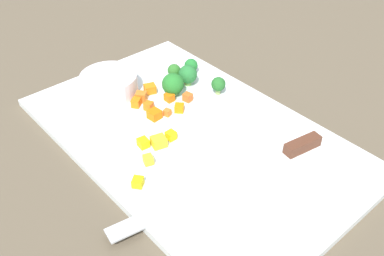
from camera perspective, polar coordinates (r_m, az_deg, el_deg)
The scene contains 23 objects.
ground_plane at distance 0.70m, azimuth 0.00°, elevation -1.41°, with size 4.00×4.00×0.00m, color brown.
cutting_board at distance 0.70m, azimuth 0.00°, elevation -1.03°, with size 0.54×0.34×0.01m, color white.
prep_bowl at distance 0.79m, azimuth -10.75°, elevation 5.71°, with size 0.10×0.10×0.04m, color white.
chef_knife at distance 0.63m, azimuth 8.04°, elevation -5.23°, with size 0.08×0.35×0.02m.
carrot_dice_0 at distance 0.76m, azimuth -2.98°, elevation 4.02°, with size 0.02×0.01×0.01m, color orange.
carrot_dice_1 at distance 0.74m, azimuth -1.68°, elevation 2.63°, with size 0.01×0.01×0.01m, color orange.
carrot_dice_2 at distance 0.72m, azimuth -4.93°, elevation 1.78°, with size 0.02×0.02×0.01m, color orange.
carrot_dice_3 at distance 0.77m, azimuth -6.66°, elevation 4.06°, with size 0.02×0.02×0.02m, color orange.
carrot_dice_4 at distance 0.75m, azimuth -5.69°, elevation 2.89°, with size 0.01×0.01×0.01m, color orange.
carrot_dice_5 at distance 0.73m, azimuth -3.22°, elevation 2.04°, with size 0.01×0.01×0.01m, color orange.
carrot_dice_6 at distance 0.76m, azimuth -7.31°, elevation 3.32°, with size 0.01×0.02×0.01m, color orange.
carrot_dice_7 at distance 0.76m, azimuth -0.57°, elevation 4.04°, with size 0.01×0.01×0.01m, color orange.
carrot_dice_8 at distance 0.79m, azimuth -5.52°, elevation 5.12°, with size 0.02×0.02×0.02m, color orange.
pepper_dice_0 at distance 0.64m, azimuth -5.74°, elevation -4.14°, with size 0.02×0.01×0.01m, color yellow.
pepper_dice_1 at distance 0.68m, azimuth -2.76°, elevation -0.97°, with size 0.01×0.01×0.01m, color yellow.
pepper_dice_2 at distance 0.67m, azimuth -4.37°, elevation -1.79°, with size 0.02×0.02×0.02m, color yellow.
pepper_dice_3 at distance 0.67m, azimuth -6.39°, elevation -1.94°, with size 0.02×0.01×0.01m, color yellow.
pepper_dice_4 at distance 0.61m, azimuth -7.09°, elevation -7.03°, with size 0.01×0.02×0.01m, color yellow.
broccoli_floret_0 at distance 0.84m, azimuth -0.12°, elevation 8.15°, with size 0.03×0.03×0.03m.
broccoli_floret_1 at distance 0.77m, azimuth -2.52°, elevation 5.71°, with size 0.04×0.04×0.04m.
broccoli_floret_2 at distance 0.78m, azimuth 3.47°, elevation 5.70°, with size 0.03×0.03×0.03m.
broccoli_floret_3 at distance 0.80m, azimuth -0.55°, elevation 6.99°, with size 0.03×0.03×0.04m.
broccoli_floret_4 at distance 0.82m, azimuth -2.34°, elevation 7.46°, with size 0.02×0.02×0.03m.
Camera 1 is at (-0.41, 0.36, 0.45)m, focal length 40.84 mm.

